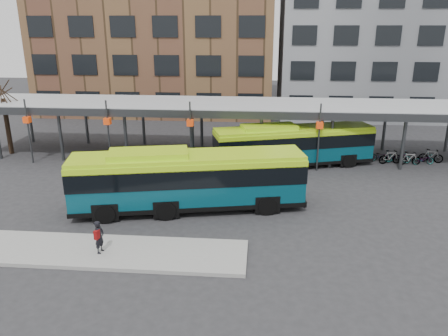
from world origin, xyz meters
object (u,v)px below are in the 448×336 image
at_px(bus_front, 187,179).
at_px(pedestrian, 99,237).
at_px(bus_rear, 293,144).
at_px(tree, 7,124).

relative_size(bus_front, pedestrian, 8.53).
relative_size(bus_front, bus_rear, 1.11).
xyz_separation_m(bus_front, bus_rear, (6.33, 8.31, -0.18)).
bearing_deg(pedestrian, bus_rear, -24.23).
bearing_deg(tree, pedestrian, -49.68).
bearing_deg(bus_front, pedestrian, -131.32).
xyz_separation_m(tree, pedestrian, (12.90, -15.21, -1.48)).
distance_m(bus_rear, pedestrian, 16.71).
bearing_deg(tree, bus_rear, -3.63).
height_order(tree, bus_rear, tree).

